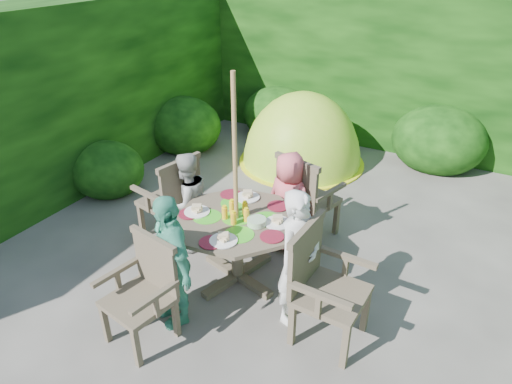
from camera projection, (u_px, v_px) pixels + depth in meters
The scene contains 13 objects.
ground at pixel (321, 267), 5.03m from camera, with size 60.00×60.00×0.00m, color #4E4B45.
hedge_enclosure at pixel (370, 122), 5.45m from camera, with size 9.00×9.00×2.50m.
patio_table at pixel (237, 228), 4.56m from camera, with size 1.58×1.58×0.90m.
parasol_pole at pixel (236, 187), 4.34m from camera, with size 0.04×0.04×2.20m, color olive.
garden_chair_right at pixel (322, 284), 3.91m from camera, with size 0.59×0.66×1.06m.
garden_chair_left at pixel (173, 198), 5.28m from camera, with size 0.65×0.71×1.03m.
garden_chair_back at pixel (305, 197), 5.28m from camera, with size 0.75×0.70×1.04m.
garden_chair_front at pixel (144, 290), 3.94m from camera, with size 0.64×0.59×0.94m.
child_right at pixel (298, 259), 4.05m from camera, with size 0.49×0.32×1.34m, color silver.
child_left at pixel (187, 203), 5.07m from camera, with size 0.58×0.45×1.19m, color #A5A6A1.
child_back at pixel (289, 202), 5.08m from camera, with size 0.58×0.38×1.19m, color #DE5B67.
child_front at pixel (171, 261), 4.05m from camera, with size 0.77×0.32×1.32m, color #49AC8C.
dome_tent at pixel (301, 162), 7.42m from camera, with size 2.01×2.01×2.30m.
Camera 1 is at (1.31, -3.86, 3.14)m, focal length 32.00 mm.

